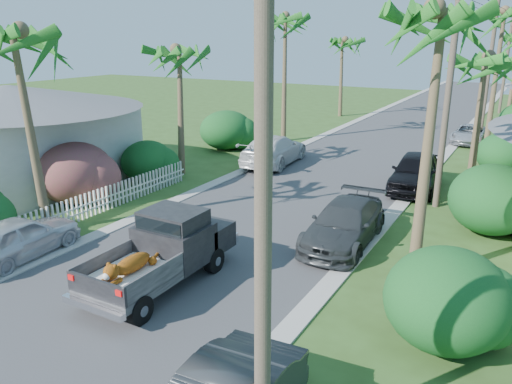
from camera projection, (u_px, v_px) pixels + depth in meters
The scene contains 29 objects.
ground at pixel (108, 316), 12.69m from camera, with size 120.00×120.00×0.00m, color #314C1C.
road at pixel (383, 142), 33.42m from camera, with size 8.00×100.00×0.02m, color #38383A.
curb_left at pixel (324, 135), 35.44m from camera, with size 0.60×100.00×0.06m, color #A5A39E.
curb_right at pixel (451, 148), 31.39m from camera, with size 0.60×100.00×0.06m, color #A5A39E.
pickup_truck at pixel (168, 248), 14.31m from camera, with size 1.98×5.12×2.06m.
parked_car_rm at pixel (344, 224), 16.92m from camera, with size 1.98×4.87×1.41m, color #34373A.
parked_car_rf at pixel (416, 172), 22.86m from camera, with size 1.98×4.92×1.67m, color black.
parked_car_rd at pixel (469, 134), 32.88m from camera, with size 1.95×4.24×1.18m, color #B9BBC1.
parked_car_ln at pixel (19, 238), 15.82m from camera, with size 1.64×4.07×1.39m, color silver.
parked_car_lf at pixel (274, 150), 27.41m from camera, with size 2.26×5.55×1.61m, color silver.
palm_l_a at pixel (17, 32), 16.01m from camera, with size 4.40×4.40×8.20m.
palm_l_b at pixel (178, 50), 23.99m from camera, with size 4.40×4.40×7.40m.
palm_l_c at pixel (286, 17), 31.38m from camera, with size 4.40×4.40×9.20m.
palm_l_d at pixel (343, 40), 42.01m from camera, with size 4.40×4.40×7.70m.
palm_r_a at pixel (442, 11), 12.47m from camera, with size 4.40×4.40×8.70m.
palm_r_b at pixel (486, 58), 20.23m from camera, with size 4.40×4.40×7.20m.
palm_r_c at pixel (505, 12), 28.90m from camera, with size 4.40×4.40×9.40m.
shrub_l_b at pixel (75, 173), 20.95m from camera, with size 3.00×3.30×2.60m, color #C11B57.
shrub_l_c at pixel (147, 161), 24.17m from camera, with size 2.40×2.64×2.00m, color #14461D.
shrub_l_d at pixel (226, 130), 31.02m from camera, with size 3.20×3.52×2.40m, color #14461D.
shrub_r_a at pixel (447, 299), 11.25m from camera, with size 2.80×3.08×2.30m, color #14461D.
shrub_r_b at pixel (492, 199), 17.76m from camera, with size 3.00×3.30×2.50m, color #14461D.
shrub_r_c at pixel (503, 154), 25.43m from camera, with size 2.60×2.86×2.10m, color #14461D.
picket_fence at pixel (99, 201), 19.92m from camera, with size 0.10×11.00×1.00m, color white.
house_left at pixel (15, 138), 23.98m from camera, with size 9.00×8.00×4.60m.
utility_pole_a at pixel (263, 202), 7.01m from camera, with size 1.60×0.26×9.00m.
utility_pole_b at pixel (448, 95), 19.45m from camera, with size 1.60×0.26×9.00m.
utility_pole_c at pixel (489, 72), 31.89m from camera, with size 1.60×0.26×9.00m.
utility_pole_d at pixel (507, 61), 44.33m from camera, with size 1.60×0.26×9.00m.
Camera 1 is at (8.79, -7.83, 6.84)m, focal length 35.00 mm.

